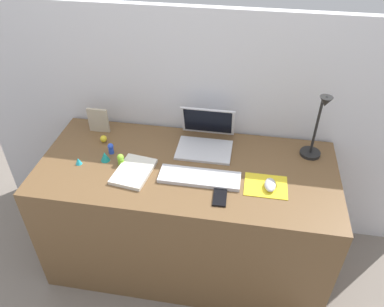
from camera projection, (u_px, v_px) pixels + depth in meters
ground_plane at (188, 255)px, 2.43m from camera, size 6.00×6.00×0.00m
back_wall at (198, 128)px, 2.30m from camera, size 2.77×0.05×1.45m
desk at (187, 215)px, 2.21m from camera, size 1.57×0.70×0.74m
laptop at (206, 137)px, 2.10m from camera, size 0.30×0.28×0.21m
keyboard at (200, 177)px, 1.90m from camera, size 0.41×0.13×0.02m
mousepad at (266, 186)px, 1.86m from camera, size 0.21×0.17×0.00m
mouse at (270, 185)px, 1.84m from camera, size 0.06×0.10×0.03m
cell_phone at (220, 197)px, 1.80m from camera, size 0.07×0.13×0.01m
desk_lamp at (317, 129)px, 1.93m from camera, size 0.11×0.15×0.40m
notebook_pad at (134, 171)px, 1.93m from camera, size 0.20×0.26×0.02m
picture_frame at (98, 120)px, 2.20m from camera, size 0.12×0.02×0.15m
toy_figurine_blue at (111, 148)px, 2.05m from camera, size 0.03×0.03×0.06m
toy_figurine_cyan at (78, 161)px, 1.99m from camera, size 0.03×0.03×0.04m
toy_figurine_lime at (121, 159)px, 1.98m from camera, size 0.04×0.04×0.06m
toy_figurine_teal at (105, 156)px, 2.00m from camera, size 0.05×0.05×0.05m
toy_figurine_yellow at (104, 139)px, 2.14m from camera, size 0.04×0.04×0.04m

